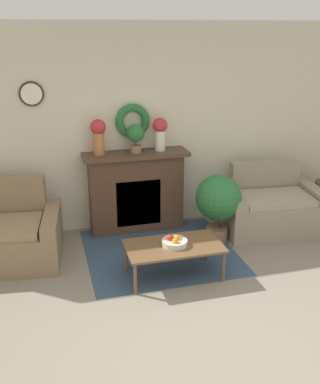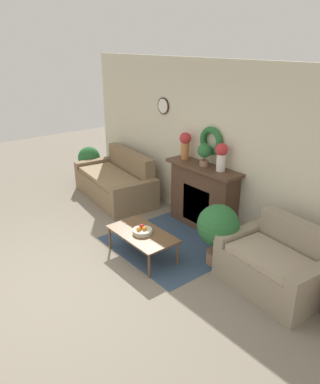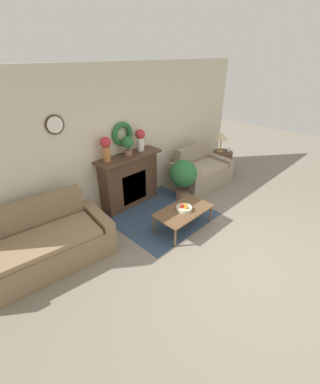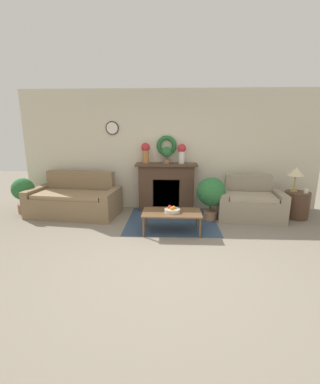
{
  "view_description": "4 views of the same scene",
  "coord_description": "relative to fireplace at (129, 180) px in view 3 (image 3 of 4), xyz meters",
  "views": [
    {
      "loc": [
        -1.24,
        -2.96,
        2.61
      ],
      "look_at": [
        -0.0,
        1.63,
        0.86
      ],
      "focal_mm": 42.0,
      "sensor_mm": 36.0,
      "label": 1
    },
    {
      "loc": [
        3.89,
        -1.54,
        2.94
      ],
      "look_at": [
        0.01,
        1.6,
        0.91
      ],
      "focal_mm": 35.0,
      "sensor_mm": 36.0,
      "label": 2
    },
    {
      "loc": [
        -2.94,
        -1.16,
        2.84
      ],
      "look_at": [
        -0.3,
        1.48,
        0.79
      ],
      "focal_mm": 24.0,
      "sensor_mm": 36.0,
      "label": 3
    },
    {
      "loc": [
        0.03,
        -3.16,
        1.82
      ],
      "look_at": [
        -0.18,
        1.66,
        0.65
      ],
      "focal_mm": 24.0,
      "sensor_mm": 36.0,
      "label": 4
    }
  ],
  "objects": [
    {
      "name": "couch_left",
      "position": [
        -1.99,
        -0.42,
        -0.23
      ],
      "size": [
        1.99,
        1.16,
        0.91
      ],
      "rotation": [
        0.0,
        0.0,
        -0.12
      ],
      "color": "#846B4C",
      "rests_on": "ground_plane"
    },
    {
      "name": "ground_plane",
      "position": [
        0.08,
        -2.59,
        -0.55
      ],
      "size": [
        16.0,
        16.0,
        0.0
      ],
      "primitive_type": "plane",
      "color": "gray"
    },
    {
      "name": "wall_back",
      "position": [
        0.07,
        0.21,
        0.8
      ],
      "size": [
        6.8,
        0.16,
        2.7
      ],
      "color": "beige",
      "rests_on": "ground_plane"
    },
    {
      "name": "vase_on_mantel_left",
      "position": [
        -0.47,
        0.01,
        0.8
      ],
      "size": [
        0.2,
        0.2,
        0.45
      ],
      "color": "#AD6B38",
      "rests_on": "fireplace"
    },
    {
      "name": "table_lamp",
      "position": [
        2.69,
        -0.37,
        0.42
      ],
      "size": [
        0.32,
        0.32,
        0.51
      ],
      "color": "#B28E42",
      "rests_on": "side_table_by_loveseat"
    },
    {
      "name": "potted_plant_floor_by_loveseat",
      "position": [
        0.93,
        -0.64,
        0.01
      ],
      "size": [
        0.58,
        0.58,
        0.89
      ],
      "color": "#8E664C",
      "rests_on": "ground_plane"
    },
    {
      "name": "fireplace",
      "position": [
        0.0,
        0.0,
        0.0
      ],
      "size": [
        1.38,
        0.41,
        1.09
      ],
      "color": "#4C3323",
      "rests_on": "ground_plane"
    },
    {
      "name": "fruit_bowl",
      "position": [
        0.13,
        -1.35,
        -0.13
      ],
      "size": [
        0.28,
        0.28,
        0.12
      ],
      "color": "beige",
      "rests_on": "coffee_table"
    },
    {
      "name": "mug",
      "position": [
        2.87,
        -0.51,
        0.05
      ],
      "size": [
        0.09,
        0.09,
        0.08
      ],
      "color": "silver",
      "rests_on": "side_table_by_loveseat"
    },
    {
      "name": "coffee_table",
      "position": [
        0.13,
        -1.34,
        -0.2
      ],
      "size": [
        1.06,
        0.58,
        0.38
      ],
      "color": "brown",
      "rests_on": "ground_plane"
    },
    {
      "name": "vase_on_mantel_right",
      "position": [
        0.34,
        0.01,
        0.79
      ],
      "size": [
        0.19,
        0.19,
        0.43
      ],
      "color": "silver",
      "rests_on": "fireplace"
    },
    {
      "name": "side_table_by_loveseat",
      "position": [
        2.76,
        -0.42,
        -0.27
      ],
      "size": [
        0.51,
        0.51,
        0.56
      ],
      "color": "#4C3323",
      "rests_on": "ground_plane"
    },
    {
      "name": "loveseat_right",
      "position": [
        1.76,
        -0.48,
        -0.24
      ],
      "size": [
        1.39,
        0.98,
        0.87
      ],
      "rotation": [
        0.0,
        0.0,
        -0.1
      ],
      "color": "gray",
      "rests_on": "ground_plane"
    },
    {
      "name": "floor_rug",
      "position": [
        0.13,
        -0.75,
        -0.55
      ],
      "size": [
        1.8,
        1.68,
        0.01
      ],
      "color": "#334760",
      "rests_on": "ground_plane"
    },
    {
      "name": "potted_plant_on_mantel",
      "position": [
        0.01,
        -0.01,
        0.76
      ],
      "size": [
        0.23,
        0.23,
        0.37
      ],
      "color": "#8E664C",
      "rests_on": "fireplace"
    }
  ]
}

